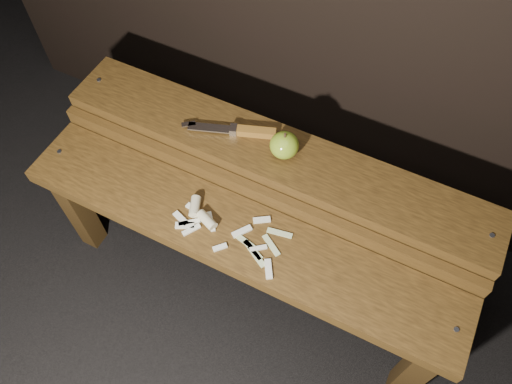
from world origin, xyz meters
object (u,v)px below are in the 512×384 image
at_px(knife, 244,131).
at_px(bench_rear_tier, 273,170).
at_px(apple, 284,145).
at_px(bench_front_tier, 235,246).

bearing_deg(knife, bench_rear_tier, -10.07).
height_order(apple, knife, apple).
distance_m(bench_rear_tier, apple, 0.12).
bearing_deg(apple, knife, 173.97).
relative_size(apple, knife, 0.32).
relative_size(bench_front_tier, apple, 15.00).
bearing_deg(bench_front_tier, apple, 83.80).
xyz_separation_m(bench_front_tier, knife, (-0.10, 0.24, 0.16)).
bearing_deg(apple, bench_rear_tier, -170.24).
bearing_deg(bench_rear_tier, bench_front_tier, -90.00).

